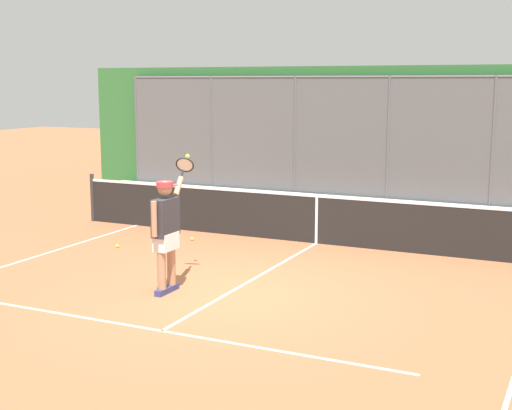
# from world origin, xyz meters

# --- Properties ---
(ground_plane) EXTENTS (60.00, 60.00, 0.00)m
(ground_plane) POSITION_xyz_m (0.00, 0.00, 0.00)
(ground_plane) COLOR #A8603D
(court_line_markings) EXTENTS (8.43, 10.11, 0.01)m
(court_line_markings) POSITION_xyz_m (0.00, 2.05, 0.00)
(court_line_markings) COLOR white
(court_line_markings) RESTS_ON ground
(fence_backdrop) EXTENTS (18.29, 1.37, 3.51)m
(fence_backdrop) POSITION_xyz_m (-0.00, -9.52, 1.74)
(fence_backdrop) COLOR #565B60
(fence_backdrop) RESTS_ON ground
(tennis_net) EXTENTS (10.83, 0.09, 1.07)m
(tennis_net) POSITION_xyz_m (0.00, -3.80, 0.49)
(tennis_net) COLOR #2D2D2D
(tennis_net) RESTS_ON ground
(tennis_player) EXTENTS (0.46, 1.40, 1.97)m
(tennis_player) POSITION_xyz_m (0.85, 0.26, 0.99)
(tennis_player) COLOR navy
(tennis_player) RESTS_ON ground
(tennis_ball_near_baseline) EXTENTS (0.07, 0.07, 0.07)m
(tennis_ball_near_baseline) POSITION_xyz_m (2.32, -2.98, 0.03)
(tennis_ball_near_baseline) COLOR #CCDB33
(tennis_ball_near_baseline) RESTS_ON ground
(tennis_ball_mid_court) EXTENTS (0.07, 0.07, 0.07)m
(tennis_ball_mid_court) POSITION_xyz_m (3.29, -1.83, 0.03)
(tennis_ball_mid_court) COLOR #D6E042
(tennis_ball_mid_court) RESTS_ON ground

